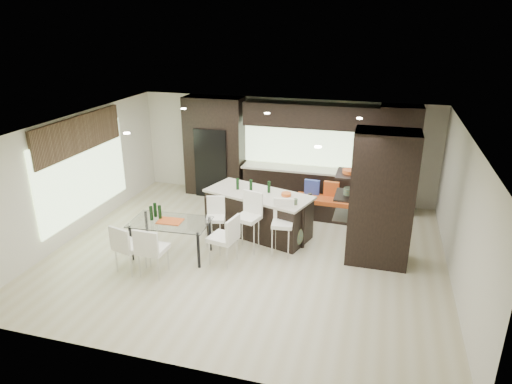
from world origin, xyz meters
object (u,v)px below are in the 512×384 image
(floor_vase, at_px, (295,223))
(stool_left, at_px, (216,227))
(chair_far, at_px, (130,249))
(kitchen_island, at_px, (259,213))
(bench, at_px, (323,208))
(chair_near, at_px, (153,252))
(dining_table, at_px, (171,238))
(stool_right, at_px, (282,234))
(stool_mid, at_px, (248,228))
(chair_end, at_px, (223,241))

(floor_vase, bearing_deg, stool_left, -167.36)
(stool_left, relative_size, chair_far, 0.95)
(kitchen_island, relative_size, bench, 1.73)
(stool_left, xyz_separation_m, chair_near, (-0.73, -1.46, 0.03))
(dining_table, relative_size, chair_near, 1.70)
(kitchen_island, bearing_deg, stool_right, -31.13)
(stool_left, xyz_separation_m, bench, (2.03, 2.08, -0.17))
(chair_far, bearing_deg, stool_left, 64.93)
(bench, relative_size, chair_near, 1.48)
(stool_mid, height_order, chair_near, stool_mid)
(kitchen_island, xyz_separation_m, bench, (1.30, 1.27, -0.23))
(stool_left, height_order, chair_near, chair_near)
(stool_right, relative_size, chair_far, 1.04)
(stool_right, xyz_separation_m, floor_vase, (0.18, 0.39, 0.08))
(stool_mid, distance_m, chair_far, 2.42)
(kitchen_island, bearing_deg, chair_end, -85.32)
(bench, bearing_deg, kitchen_island, -133.15)
(dining_table, bearing_deg, stool_left, 39.30)
(stool_right, distance_m, chair_far, 3.05)
(bench, distance_m, chair_end, 3.20)
(stool_mid, relative_size, floor_vase, 0.92)
(dining_table, height_order, chair_far, chair_far)
(stool_mid, distance_m, bench, 2.49)
(bench, bearing_deg, chair_end, -118.13)
(kitchen_island, relative_size, stool_mid, 2.32)
(chair_near, relative_size, chair_far, 1.02)
(kitchen_island, distance_m, bench, 1.83)
(kitchen_island, bearing_deg, floor_vase, -8.31)
(chair_far, bearing_deg, stool_right, 43.17)
(stool_left, distance_m, chair_far, 1.90)
(kitchen_island, relative_size, chair_end, 2.51)
(kitchen_island, bearing_deg, dining_table, -117.43)
(kitchen_island, xyz_separation_m, dining_table, (-1.46, -1.48, -0.11))
(stool_left, height_order, dining_table, stool_left)
(stool_right, xyz_separation_m, bench, (0.56, 2.09, -0.21))
(stool_left, distance_m, floor_vase, 1.69)
(kitchen_island, xyz_separation_m, floor_vase, (0.92, -0.44, 0.06))
(stool_left, relative_size, stool_mid, 0.85)
(chair_end, bearing_deg, stool_left, 41.46)
(bench, distance_m, chair_far, 4.80)
(stool_mid, distance_m, dining_table, 1.60)
(floor_vase, height_order, chair_end, floor_vase)
(stool_mid, xyz_separation_m, chair_far, (-1.96, -1.42, -0.06))
(bench, xyz_separation_m, chair_end, (-1.63, -2.75, 0.21))
(stool_left, bearing_deg, stool_right, -16.37)
(bench, height_order, chair_end, chair_end)
(bench, xyz_separation_m, chair_far, (-3.26, -3.53, 0.19))
(floor_vase, distance_m, dining_table, 2.60)
(stool_mid, height_order, dining_table, stool_mid)
(stool_mid, xyz_separation_m, floor_vase, (0.92, 0.40, 0.04))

